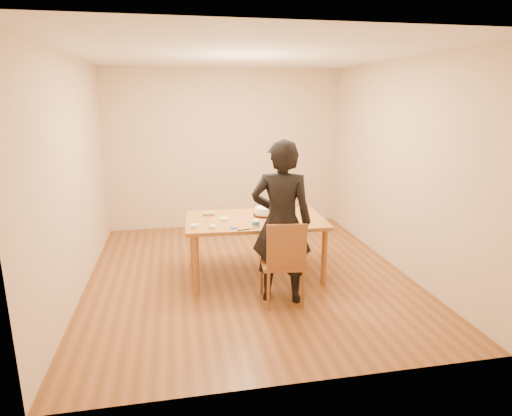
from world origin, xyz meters
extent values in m
cube|color=brown|center=(0.00, 0.00, 0.00)|extent=(4.00, 4.50, 0.00)
cube|color=silver|center=(0.00, 0.00, 2.70)|extent=(4.00, 4.50, 0.00)
cube|color=#CAB38C|center=(0.00, 2.25, 1.35)|extent=(4.00, 0.00, 2.70)
cube|color=#CAB38C|center=(-2.00, 0.00, 1.35)|extent=(0.00, 4.50, 2.70)
cube|color=#CAB38C|center=(2.00, 0.00, 1.35)|extent=(0.00, 4.50, 2.70)
cube|color=brown|center=(0.09, -0.05, 0.73)|extent=(1.76, 1.10, 0.04)
cube|color=brown|center=(0.24, -0.82, 0.45)|extent=(0.49, 0.49, 0.04)
cylinder|color=red|center=(0.23, 0.06, 0.76)|extent=(0.29, 0.29, 0.02)
cylinder|color=white|center=(0.23, 0.06, 0.81)|extent=(0.24, 0.24, 0.08)
ellipsoid|color=white|center=(0.23, 0.06, 0.86)|extent=(0.24, 0.24, 0.03)
cylinder|color=white|center=(0.04, -0.38, 0.79)|extent=(0.09, 0.09, 0.08)
cylinder|color=#1B33B1|center=(-0.23, -0.40, 0.76)|extent=(0.10, 0.10, 0.01)
ellipsoid|color=white|center=(-0.23, -0.40, 0.77)|extent=(0.04, 0.04, 0.02)
cylinder|color=white|center=(-0.47, -0.36, 0.77)|extent=(0.08, 0.08, 0.04)
cylinder|color=white|center=(-0.31, -0.09, 0.77)|extent=(0.09, 0.09, 0.04)
cylinder|color=white|center=(-0.67, -0.30, 0.77)|extent=(0.09, 0.09, 0.04)
cube|color=#CA2F94|center=(-0.46, 0.20, 0.76)|extent=(0.13, 0.07, 0.02)
cube|color=green|center=(-0.47, 0.20, 0.78)|extent=(0.14, 0.08, 0.02)
cube|color=black|center=(-0.12, -0.49, 0.76)|extent=(0.17, 0.06, 0.01)
imported|color=black|center=(0.24, -0.78, 0.90)|extent=(0.76, 0.61, 1.81)
camera|label=1|loc=(-0.87, -5.09, 2.22)|focal=30.00mm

